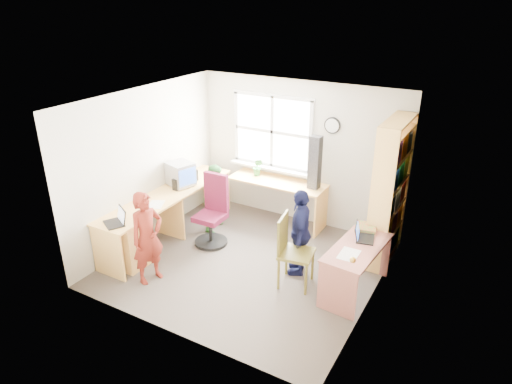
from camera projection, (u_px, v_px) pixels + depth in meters
room at (251, 185)px, 6.25m from camera, size 3.64×3.44×2.44m
l_desk at (163, 223)px, 6.85m from camera, size 2.38×2.95×0.75m
right_desk at (357, 259)px, 5.87m from camera, size 0.64×1.21×0.68m
bookshelf at (389, 195)px, 6.47m from camera, size 0.30×1.02×2.10m
swivel_chair at (213, 214)px, 7.08m from camera, size 0.53×0.53×1.11m
wooden_chair at (291, 248)px, 6.02m from camera, size 0.50×0.50×1.00m
crt_monitor at (181, 174)px, 7.37m from camera, size 0.48×0.46×0.39m
laptop_left at (117, 220)px, 6.20m from camera, size 0.40×0.38×0.21m
laptop_right at (362, 235)px, 5.96m from camera, size 0.31×0.35×0.21m
speaker_a at (176, 184)px, 7.24m from camera, size 0.10×0.10×0.19m
speaker_b at (194, 175)px, 7.60m from camera, size 0.11×0.11×0.19m
cd_tower at (315, 163)px, 7.17m from camera, size 0.18×0.16×0.87m
game_box at (366, 228)px, 6.21m from camera, size 0.33×0.33×0.06m
paper_a at (156, 204)px, 6.77m from camera, size 0.32×0.36×0.00m
paper_b at (349, 254)px, 5.62m from camera, size 0.23×0.32×0.00m
potted_plant at (258, 167)px, 7.77m from camera, size 0.19×0.16×0.31m
person_red at (147, 238)px, 6.06m from camera, size 0.42×0.54×1.30m
person_green at (217, 197)px, 7.47m from camera, size 0.52×0.62×1.12m
person_navy at (300, 232)px, 6.25m from camera, size 0.53×0.80×1.26m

